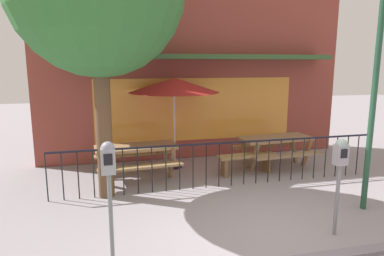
# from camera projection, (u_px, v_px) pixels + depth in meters

# --- Properties ---
(ground) EXTENTS (40.00, 40.00, 0.00)m
(ground) POSITION_uv_depth(u_px,v_px,m) (270.00, 233.00, 5.30)
(ground) COLOR gray
(pub_storefront) EXTENTS (8.44, 1.26, 5.24)m
(pub_storefront) POSITION_uv_depth(u_px,v_px,m) (195.00, 63.00, 9.36)
(pub_storefront) COLOR #4F231C
(pub_storefront) RESTS_ON ground
(patio_fence_front) EXTENTS (7.12, 0.04, 0.97)m
(patio_fence_front) POSITION_uv_depth(u_px,v_px,m) (226.00, 156.00, 7.21)
(patio_fence_front) COLOR black
(patio_fence_front) RESTS_ON ground
(picnic_table_left) EXTENTS (1.92, 1.52, 0.79)m
(picnic_table_left) POSITION_uv_depth(u_px,v_px,m) (137.00, 153.00, 7.67)
(picnic_table_left) COLOR #97734A
(picnic_table_left) RESTS_ON ground
(picnic_table_right) EXTENTS (1.91, 1.51, 0.79)m
(picnic_table_right) POSITION_uv_depth(u_px,v_px,m) (275.00, 143.00, 8.59)
(picnic_table_right) COLOR #946B48
(picnic_table_right) RESTS_ON ground
(patio_umbrella) EXTENTS (2.19, 2.19, 2.25)m
(patio_umbrella) POSITION_uv_depth(u_px,v_px,m) (174.00, 85.00, 8.25)
(patio_umbrella) COLOR black
(patio_umbrella) RESTS_ON ground
(patio_bench) EXTENTS (1.42, 0.45, 0.48)m
(patio_bench) POSITION_uv_depth(u_px,v_px,m) (246.00, 160.00, 8.07)
(patio_bench) COLOR #9E7D4C
(patio_bench) RESTS_ON ground
(parking_meter_near) EXTENTS (0.18, 0.17, 1.63)m
(parking_meter_near) POSITION_uv_depth(u_px,v_px,m) (109.00, 170.00, 4.29)
(parking_meter_near) COLOR slate
(parking_meter_near) RESTS_ON ground
(parking_meter_far) EXTENTS (0.18, 0.17, 1.50)m
(parking_meter_far) POSITION_uv_depth(u_px,v_px,m) (340.00, 162.00, 5.04)
(parking_meter_far) COLOR gray
(parking_meter_far) RESTS_ON ground
(street_lamp) EXTENTS (0.28, 0.28, 4.21)m
(street_lamp) POSITION_uv_depth(u_px,v_px,m) (378.00, 55.00, 5.69)
(street_lamp) COLOR #234C37
(street_lamp) RESTS_ON ground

